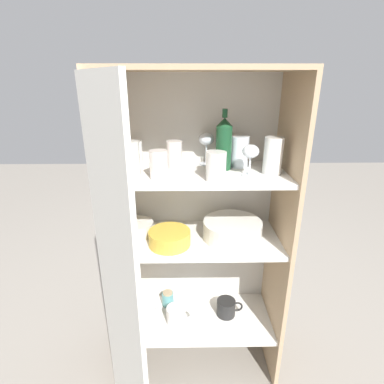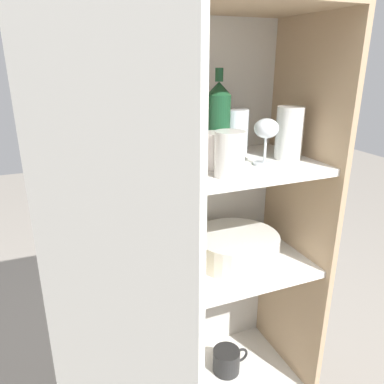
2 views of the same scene
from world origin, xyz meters
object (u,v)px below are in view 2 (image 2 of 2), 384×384
Objects in this scene: plate_stack_white at (236,247)px; serving_bowl_small at (90,271)px; wine_bottle at (218,121)px; coffee_mug_primary at (227,360)px; storage_jar at (137,371)px; mixing_bowl_large at (153,277)px.

serving_bowl_small is (-0.42, 0.04, -0.01)m from plate_stack_white.
wine_bottle is 0.96× the size of plate_stack_white.
serving_bowl_small is 1.11× the size of coffee_mug_primary.
serving_bowl_small is 0.61m from coffee_mug_primary.
serving_bowl_small is at bearing -178.97° from wine_bottle.
wine_bottle is 0.87m from storage_jar.
wine_bottle is at bearing 23.60° from mixing_bowl_large.
coffee_mug_primary is (0.42, -0.02, -0.44)m from serving_bowl_small.
plate_stack_white reaches higher than mixing_bowl_large.
plate_stack_white reaches higher than serving_bowl_small.
wine_bottle is at bearing 1.03° from serving_bowl_small.
wine_bottle is at bearing -10.24° from storage_jar.
coffee_mug_primary is 1.68× the size of storage_jar.
plate_stack_white is at bearing -44.97° from wine_bottle.
plate_stack_white is (0.05, -0.05, -0.37)m from wine_bottle.
plate_stack_white is 3.31× the size of storage_jar.
mixing_bowl_large is (-0.27, -0.05, -0.01)m from plate_stack_white.
plate_stack_white reaches higher than storage_jar.
storage_jar is at bearing 23.62° from serving_bowl_small.
mixing_bowl_large is 0.18m from serving_bowl_small.
storage_jar is (-0.26, 0.05, -0.83)m from wine_bottle.
plate_stack_white is at bearing -5.33° from serving_bowl_small.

